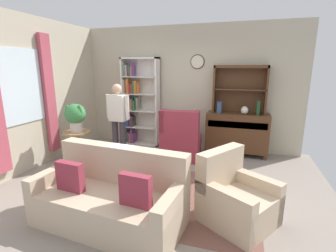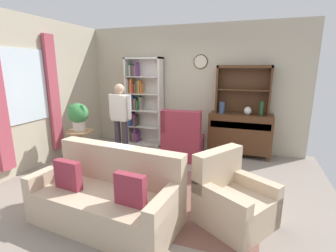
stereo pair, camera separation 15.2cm
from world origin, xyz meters
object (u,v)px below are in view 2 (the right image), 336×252
object	(u,v)px
potted_plant_large	(78,115)
person_reading	(120,116)
coffee_table	(133,172)
sideboard_hutch	(244,83)
couch_floral	(108,197)
plant_stand	(81,143)
vase_round	(248,111)
wingback_chair	(183,141)
sideboard	(240,133)
bottle_wine	(261,109)
bookshelf	(141,102)
vase_tall	(222,108)
book_stack	(138,165)
armchair_floral	(233,201)

from	to	relation	value
potted_plant_large	person_reading	distance (m)	0.82
potted_plant_large	coffee_table	bearing A→B (deg)	-26.47
sideboard_hutch	couch_floral	world-z (taller)	sideboard_hutch
person_reading	plant_stand	bearing A→B (deg)	-142.75
couch_floral	coffee_table	size ratio (longest dim) A/B	2.34
vase_round	wingback_chair	world-z (taller)	vase_round
sideboard	bottle_wine	distance (m)	0.69
bookshelf	vase_tall	bearing A→B (deg)	-4.73
vase_round	coffee_table	bearing A→B (deg)	-124.75
sideboard	book_stack	size ratio (longest dim) A/B	6.63
vase_tall	armchair_floral	world-z (taller)	vase_tall
bookshelf	sideboard_hutch	distance (m)	2.41
potted_plant_large	book_stack	size ratio (longest dim) A/B	2.75
potted_plant_large	book_stack	world-z (taller)	potted_plant_large
sideboard	book_stack	world-z (taller)	sideboard
couch_floral	potted_plant_large	distance (m)	2.27
armchair_floral	potted_plant_large	distance (m)	3.29
bottle_wine	coffee_table	distance (m)	2.91
potted_plant_large	vase_round	bearing A→B (deg)	24.75
vase_round	couch_floral	xyz separation A→B (m)	(-1.50, -2.91, -0.69)
couch_floral	wingback_chair	size ratio (longest dim) A/B	1.78
couch_floral	potted_plant_large	world-z (taller)	potted_plant_large
bookshelf	vase_round	distance (m)	2.49
sideboard	wingback_chair	distance (m)	1.25
vase_tall	coffee_table	xyz separation A→B (m)	(-1.01, -2.19, -0.69)
wingback_chair	vase_tall	bearing A→B (deg)	34.81
vase_tall	book_stack	xyz separation A→B (m)	(-0.93, -2.14, -0.59)
couch_floral	coffee_table	distance (m)	0.71
vase_round	book_stack	distance (m)	2.65
vase_tall	vase_round	world-z (taller)	vase_tall
armchair_floral	person_reading	world-z (taller)	person_reading
couch_floral	plant_stand	size ratio (longest dim) A/B	2.80
wingback_chair	coffee_table	world-z (taller)	wingback_chair
plant_stand	book_stack	size ratio (longest dim) A/B	3.40
book_stack	plant_stand	bearing A→B (deg)	155.86
vase_tall	sideboard_hutch	bearing A→B (deg)	25.89
sideboard	sideboard_hutch	bearing A→B (deg)	90.00
bookshelf	vase_tall	distance (m)	1.97
armchair_floral	coffee_table	world-z (taller)	armchair_floral
wingback_chair	sideboard	bearing A→B (deg)	27.59
bookshelf	book_stack	bearing A→B (deg)	-65.73
armchair_floral	wingback_chair	bearing A→B (deg)	121.82
sideboard_hutch	armchair_floral	distance (m)	2.91
sideboard_hutch	bottle_wine	bearing A→B (deg)	-26.96
bottle_wine	coffee_table	bearing A→B (deg)	-129.36
sideboard_hutch	vase_tall	distance (m)	0.67
couch_floral	wingback_chair	bearing A→B (deg)	83.67
vase_round	plant_stand	bearing A→B (deg)	-155.23
potted_plant_large	person_reading	world-z (taller)	person_reading
bottle_wine	armchair_floral	world-z (taller)	bottle_wine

